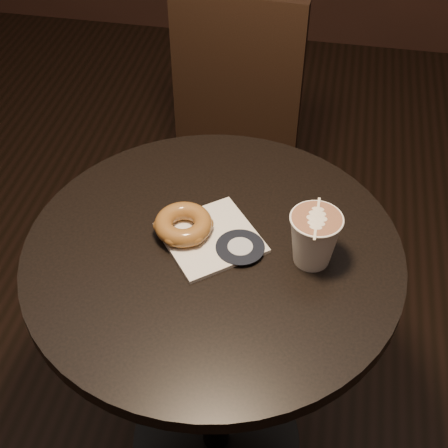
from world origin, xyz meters
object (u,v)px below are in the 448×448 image
(pastry_bag, at_px, (211,238))
(chair, at_px, (229,144))
(doughnut, at_px, (183,224))
(cafe_table, at_px, (214,315))
(latte_cup, at_px, (314,239))

(pastry_bag, bearing_deg, chair, 58.67)
(chair, height_order, doughnut, chair)
(chair, xyz_separation_m, pastry_bag, (0.08, -0.61, 0.24))
(cafe_table, bearing_deg, pastry_bag, 112.22)
(cafe_table, distance_m, doughnut, 0.23)
(pastry_bag, xyz_separation_m, latte_cup, (0.19, -0.02, 0.05))
(chair, bearing_deg, doughnut, -84.08)
(pastry_bag, xyz_separation_m, doughnut, (-0.05, 0.00, 0.02))
(doughnut, height_order, latte_cup, latte_cup)
(doughnut, bearing_deg, cafe_table, -22.50)
(chair, relative_size, pastry_bag, 5.59)
(pastry_bag, distance_m, doughnut, 0.06)
(pastry_bag, height_order, latte_cup, latte_cup)
(chair, bearing_deg, latte_cup, -63.42)
(cafe_table, bearing_deg, doughnut, 157.50)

